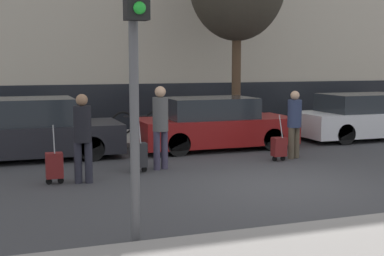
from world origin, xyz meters
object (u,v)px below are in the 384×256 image
Objects in this scene: pedestrian_center at (160,122)px; traffic_light at (136,41)px; parked_car_2 at (366,118)px; pedestrian_right at (294,120)px; parked_bicycle at (139,122)px; trolley_left at (54,166)px; parked_car_1 at (214,125)px; trolley_right at (279,147)px; parked_car_0 at (28,131)px; trolley_center at (139,155)px; pedestrian_left at (83,133)px.

pedestrian_center is 5.19m from traffic_light.
pedestrian_right is at bearing -149.60° from parked_car_2.
pedestrian_center is 5.08m from parked_bicycle.
pedestrian_center is (-7.28, -2.44, 0.40)m from parked_car_2.
traffic_light is (-8.95, -7.11, 1.95)m from parked_car_2.
pedestrian_right is (5.77, 0.87, 0.57)m from trolley_left.
traffic_light is at bearing -119.03° from parked_car_1.
parked_bicycle is at bearing 113.33° from trolley_right.
parked_car_0 is 1.20× the size of traffic_light.
trolley_right is (2.93, 0.00, -0.71)m from pedestrian_center.
trolley_right is at bearing -179.94° from pedestrian_right.
parked_bicycle is (0.78, 4.99, -0.55)m from pedestrian_center.
parked_car_1 reaches higher than trolley_center.
trolley_left is (-0.54, 0.10, -0.63)m from pedestrian_left.
pedestrian_center is (2.66, -2.34, 0.36)m from parked_car_0.
traffic_light is (0.99, -7.01, 1.91)m from parked_car_0.
parked_bicycle is (-1.38, 2.75, -0.16)m from parked_car_1.
parked_car_0 is 3.30m from trolley_center.
parked_car_0 is at bearing -179.42° from parked_car_2.
trolley_right is (-4.35, -2.44, -0.31)m from parked_car_2.
parked_car_2 is 9.63m from pedestrian_left.
trolley_center reaches higher than trolley_right.
pedestrian_center is at bearing 70.27° from traffic_light.
parked_car_1 is at bearing 33.03° from trolley_left.
pedestrian_left is at bearing -160.43° from parked_car_2.
parked_car_1 is at bearing -177.69° from parked_car_2.
pedestrian_left is 0.95× the size of pedestrian_center.
pedestrian_center is 1.10× the size of pedestrian_right.
pedestrian_right is (-3.83, -2.25, 0.29)m from parked_car_2.
trolley_center is 4.02m from pedestrian_right.
pedestrian_right is at bearing 21.05° from pedestrian_left.
parked_car_2 is 7.69m from pedestrian_center.
pedestrian_left reaches higher than trolley_center.
traffic_light is (-1.67, -4.66, 1.55)m from pedestrian_center.
parked_car_0 is 2.50× the size of pedestrian_left.
trolley_center is at bearing -179.94° from pedestrian_center.
parked_car_2 is at bearing 10.02° from pedestrian_right.
parked_car_1 is at bearing 29.60° from pedestrian_center.
pedestrian_left reaches higher than parked_car_1.
parked_car_0 is at bearing 96.24° from trolley_left.
parked_car_1 is 1.17× the size of traffic_light.
parked_car_0 is 1.02× the size of parked_car_1.
parked_car_0 is 4.82m from parked_car_1.
pedestrian_right is at bearing -13.23° from pedestrian_center.
pedestrian_center reaches higher than parked_car_1.
pedestrian_center is at bearing 16.26° from trolley_left.
trolley_left is (-9.61, -3.12, -0.29)m from parked_car_2.
parked_car_1 is 2.39m from trolley_right.
trolley_right is at bearing -66.67° from parked_bicycle.
traffic_light is (-4.60, -4.66, 2.26)m from trolley_right.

